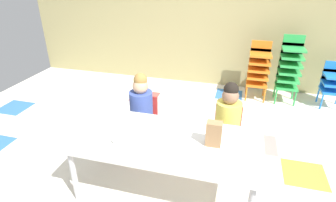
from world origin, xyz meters
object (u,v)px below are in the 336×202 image
Objects in this scene: kid_chair_green_stack at (290,66)px; kid_chair_blue_stack at (334,82)px; donut_powdered_on_plate at (118,139)px; seated_child_middle_seat at (228,115)px; seated_child_near_camera at (141,104)px; craft_table at (166,143)px; kid_chair_orange_stack at (259,68)px; paper_plate_center_table at (171,144)px; paper_plate_near_edge at (118,141)px; paper_bag_brown at (214,134)px.

kid_chair_blue_stack is (0.65, -0.00, -0.18)m from kid_chair_green_stack.
kid_chair_blue_stack is at bearing 47.22° from donut_powdered_on_plate.
kid_chair_green_stack is at bearing 56.27° from donut_powdered_on_plate.
seated_child_middle_seat is 0.88× the size of kid_chair_green_stack.
seated_child_middle_seat is at bearing 40.72° from donut_powdered_on_plate.
seated_child_near_camera is 2.49m from kid_chair_green_stack.
kid_chair_green_stack reaches higher than seated_child_middle_seat.
donut_powdered_on_plate is (-0.39, -0.15, 0.07)m from craft_table.
seated_child_near_camera reaches higher than kid_chair_orange_stack.
kid_chair_green_stack reaches higher than paper_plate_center_table.
paper_bag_brown is at bearing 12.05° from paper_plate_near_edge.
craft_table is at bearing -118.53° from kid_chair_green_stack.
craft_table is 2.54m from kid_chair_orange_stack.
kid_chair_orange_stack is 4.18× the size of paper_bag_brown.
kid_chair_blue_stack reaches higher than paper_plate_near_edge.
donut_powdered_on_plate is at bearing 0.00° from paper_plate_near_edge.
paper_plate_center_table is at bearing -122.31° from seated_child_middle_seat.
seated_child_near_camera reaches higher than craft_table.
kid_chair_green_stack reaches higher than paper_plate_near_edge.
seated_child_middle_seat is 1.18m from donut_powdered_on_plate.
kid_chair_blue_stack is (1.45, 1.76, -0.16)m from seated_child_middle_seat.
paper_plate_near_edge is at bearing -123.73° from kid_chair_green_stack.
kid_chair_green_stack is 9.45× the size of donut_powdered_on_plate.
donut_powdered_on_plate is at bearing -139.28° from seated_child_middle_seat.
paper_plate_center_table is 0.46m from donut_powdered_on_plate.
seated_child_middle_seat reaches higher than kid_chair_blue_stack.
donut_powdered_on_plate is at bearing -167.95° from paper_bag_brown.
seated_child_middle_seat is 1.00× the size of kid_chair_orange_stack.
paper_bag_brown is at bearing 3.67° from craft_table.
paper_plate_center_table is (-0.35, -0.09, -0.11)m from paper_bag_brown.
kid_chair_orange_stack is 1.35× the size of kid_chair_blue_stack.
seated_child_near_camera is 0.78m from donut_powdered_on_plate.
paper_plate_near_edge and paper_plate_center_table have the same top height.
kid_chair_orange_stack is at bearing 179.96° from kid_chair_blue_stack.
seated_child_near_camera is at bearing -134.93° from kid_chair_green_stack.
seated_child_middle_seat is at bearing -114.31° from kid_chair_green_stack.
seated_child_middle_seat is (0.50, 0.63, 0.02)m from craft_table.
seated_child_middle_seat is 4.17× the size of paper_bag_brown.
kid_chair_orange_stack is (0.85, 2.39, -0.01)m from craft_table.
paper_bag_brown is (0.87, -0.60, 0.13)m from seated_child_near_camera.
craft_table is 9.30× the size of paper_plate_near_edge.
seated_child_near_camera is at bearing 94.94° from donut_powdered_on_plate.
kid_chair_green_stack is at bearing 56.27° from paper_plate_near_edge.
kid_chair_orange_stack reaches higher than paper_bag_brown.
kid_chair_blue_stack is (2.41, 1.76, -0.16)m from seated_child_near_camera.
kid_chair_orange_stack is (0.35, 1.76, -0.04)m from seated_child_middle_seat.
kid_chair_green_stack is at bearing 179.91° from kid_chair_blue_stack.
kid_chair_green_stack is (1.76, 1.76, 0.02)m from seated_child_near_camera.
seated_child_near_camera reaches higher than paper_plate_near_edge.
paper_bag_brown is (-0.89, -2.36, 0.11)m from kid_chair_green_stack.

